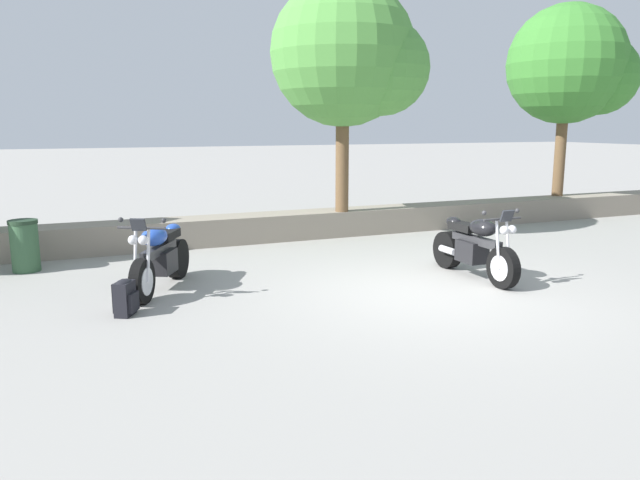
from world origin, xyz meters
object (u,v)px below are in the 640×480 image
object	(u,v)px
motorcycle_blue_near_left	(160,258)
motorcycle_black_centre	(475,248)
rider_backpack	(125,297)
trash_bin	(25,246)
leafy_tree_mid_right	(574,67)
leafy_tree_mid_left	(351,57)

from	to	relation	value
motorcycle_blue_near_left	motorcycle_black_centre	world-z (taller)	same
rider_backpack	trash_bin	world-z (taller)	trash_bin
motorcycle_blue_near_left	leafy_tree_mid_right	distance (m)	11.88
rider_backpack	trash_bin	size ratio (longest dim) A/B	0.55
motorcycle_blue_near_left	leafy_tree_mid_right	size ratio (longest dim) A/B	0.39
motorcycle_black_centre	trash_bin	distance (m)	7.32
leafy_tree_mid_left	motorcycle_blue_near_left	bearing A→B (deg)	-147.38
rider_backpack	trash_bin	bearing A→B (deg)	112.36
leafy_tree_mid_right	trash_bin	size ratio (longest dim) A/B	5.63
leafy_tree_mid_right	rider_backpack	bearing A→B (deg)	-159.13
rider_backpack	leafy_tree_mid_left	distance (m)	7.27
motorcycle_black_centre	leafy_tree_mid_right	xyz separation A→B (m)	(6.22, 4.50, 3.33)
motorcycle_blue_near_left	leafy_tree_mid_right	bearing A→B (deg)	16.94
motorcycle_blue_near_left	motorcycle_black_centre	size ratio (longest dim) A/B	0.91
motorcycle_blue_near_left	leafy_tree_mid_left	bearing A→B (deg)	32.62
motorcycle_black_centre	leafy_tree_mid_right	bearing A→B (deg)	35.87
rider_backpack	motorcycle_black_centre	bearing A→B (deg)	-1.19
motorcycle_blue_near_left	rider_backpack	distance (m)	1.24
motorcycle_blue_near_left	rider_backpack	world-z (taller)	motorcycle_blue_near_left
motorcycle_blue_near_left	trash_bin	world-z (taller)	motorcycle_blue_near_left
leafy_tree_mid_right	trash_bin	xyz separation A→B (m)	(-12.79, -1.27, -3.39)
motorcycle_black_centre	leafy_tree_mid_left	xyz separation A→B (m)	(-0.27, 4.01, 3.28)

